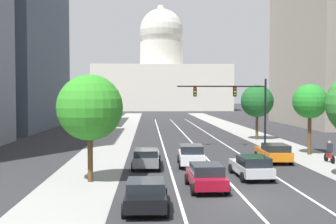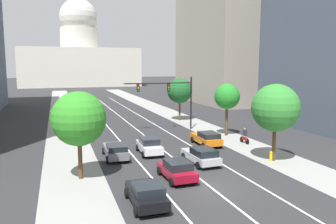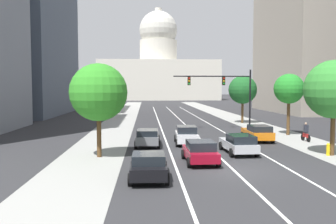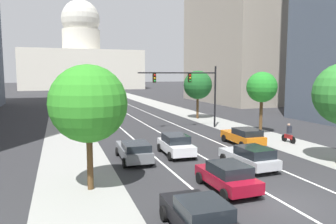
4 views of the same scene
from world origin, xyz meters
name	(u,v)px [view 2 (image 2 of 4)]	position (x,y,z in m)	size (l,w,h in m)	color
ground_plane	(115,112)	(0.00, 40.00, 0.00)	(400.00, 400.00, 0.00)	#2B2B2D
sidewalk_left	(64,119)	(-8.98, 35.00, 0.01)	(4.59, 130.00, 0.01)	gray
sidewalk_right	(171,114)	(8.98, 35.00, 0.01)	(4.59, 130.00, 0.01)	gray
lane_stripe_left	(109,128)	(-3.34, 25.00, 0.01)	(0.16, 90.00, 0.01)	white
lane_stripe_center	(133,126)	(0.00, 25.00, 0.01)	(0.16, 90.00, 0.01)	white
lane_stripe_right	(156,125)	(3.34, 25.00, 0.01)	(0.16, 90.00, 0.01)	white
office_tower_far_right	(231,20)	(28.91, 50.44, 18.82)	(17.93, 28.01, 37.57)	#9E9384
capitol_building	(80,57)	(0.00, 128.36, 11.96)	(47.62, 24.94, 37.31)	beige
car_silver	(201,155)	(1.68, 5.36, 0.76)	(2.18, 4.49, 1.46)	#B2B5BA
car_gray	(116,150)	(-5.02, 9.41, 0.76)	(2.14, 4.83, 1.45)	slate
car_orange	(207,138)	(5.01, 11.48, 0.78)	(2.14, 4.52, 1.49)	orange
car_white	(149,145)	(-1.67, 10.08, 0.82)	(2.13, 4.25, 1.57)	silver
car_black	(147,194)	(-5.01, -1.62, 0.75)	(2.09, 4.22, 1.44)	black
car_crimson	(177,169)	(-1.67, 2.25, 0.77)	(2.12, 4.07, 1.47)	maroon
traffic_signal_mast	(171,93)	(4.13, 20.77, 4.89)	(9.07, 0.39, 6.95)	black
fire_hydrant	(271,156)	(7.86, 4.21, 0.46)	(0.26, 0.35, 0.91)	yellow
cyclist	(245,136)	(9.30, 10.98, 0.85)	(0.38, 1.70, 1.72)	black
street_tree_mid_left	(79,119)	(-8.44, 4.70, 4.53)	(4.02, 4.02, 6.56)	#51381E
street_tree_mid_right	(276,108)	(8.20, 4.29, 4.73)	(4.19, 4.19, 6.84)	#51381E
street_tree_far_right	(180,91)	(8.11, 28.14, 4.58)	(3.87, 3.87, 6.53)	#51381E
street_tree_near_right	(227,97)	(9.44, 15.43, 4.72)	(3.06, 3.06, 6.29)	#51381E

